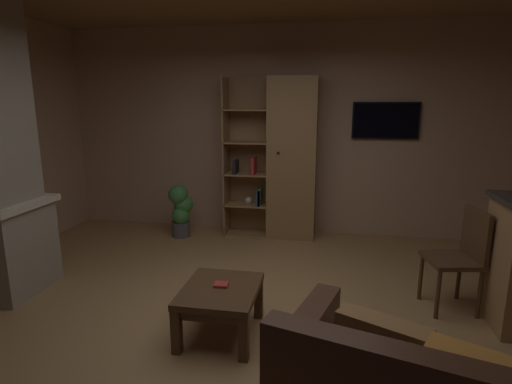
# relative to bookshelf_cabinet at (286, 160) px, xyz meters

# --- Properties ---
(floor) EXTENTS (6.23, 5.23, 0.02)m
(floor) POSITION_rel_bookshelf_cabinet_xyz_m (-0.05, -2.37, -1.07)
(floor) COLOR #A37A4C
(floor) RESTS_ON ground
(wall_back) EXTENTS (6.35, 0.06, 2.85)m
(wall_back) POSITION_rel_bookshelf_cabinet_xyz_m (-0.05, 0.27, 0.36)
(wall_back) COLOR tan
(wall_back) RESTS_ON ground
(window_pane_back) EXTENTS (0.64, 0.01, 0.83)m
(window_pane_back) POSITION_rel_bookshelf_cabinet_xyz_m (-0.50, 0.24, 0.23)
(window_pane_back) COLOR white
(bookshelf_cabinet) EXTENTS (1.24, 0.41, 2.15)m
(bookshelf_cabinet) POSITION_rel_bookshelf_cabinet_xyz_m (0.00, 0.00, 0.00)
(bookshelf_cabinet) COLOR #997047
(bookshelf_cabinet) RESTS_ON ground
(coffee_table) EXTENTS (0.59, 0.70, 0.40)m
(coffee_table) POSITION_rel_bookshelf_cabinet_xyz_m (-0.23, -2.56, -0.74)
(coffee_table) COLOR #4C331E
(coffee_table) RESTS_ON ground
(table_book_0) EXTENTS (0.11, 0.11, 0.02)m
(table_book_0) POSITION_rel_bookshelf_cabinet_xyz_m (-0.23, -2.53, -0.65)
(table_book_0) COLOR #B22D2D
(table_book_0) RESTS_ON coffee_table
(dining_chair) EXTENTS (0.49, 0.49, 0.92)m
(dining_chair) POSITION_rel_bookshelf_cabinet_xyz_m (1.76, -1.77, -0.53)
(dining_chair) COLOR #4C331E
(dining_chair) RESTS_ON ground
(potted_floor_plant) EXTENTS (0.32, 0.31, 0.73)m
(potted_floor_plant) POSITION_rel_bookshelf_cabinet_xyz_m (-1.41, -0.29, -0.67)
(potted_floor_plant) COLOR #4C4C51
(potted_floor_plant) RESTS_ON ground
(wall_mounted_tv) EXTENTS (0.85, 0.06, 0.48)m
(wall_mounted_tv) POSITION_rel_bookshelf_cabinet_xyz_m (1.28, 0.21, 0.53)
(wall_mounted_tv) COLOR black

